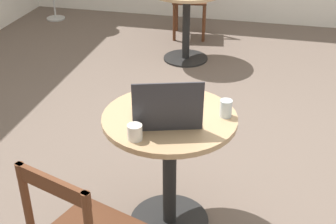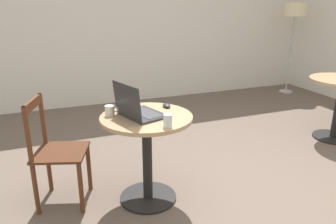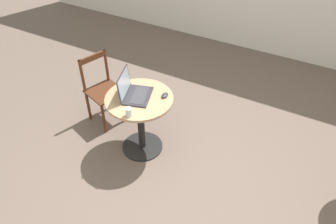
% 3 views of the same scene
% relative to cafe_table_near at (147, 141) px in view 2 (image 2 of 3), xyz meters
% --- Properties ---
extents(ground_plane, '(16.00, 16.00, 0.00)m').
position_rel_cafe_table_near_xyz_m(ground_plane, '(0.75, -0.32, -0.53)').
color(ground_plane, '#66564C').
extents(wall_back, '(9.40, 0.06, 2.70)m').
position_rel_cafe_table_near_xyz_m(wall_back, '(0.75, 2.91, 0.82)').
color(wall_back, white).
rests_on(wall_back, ground_plane).
extents(cafe_table_near, '(0.72, 0.72, 0.74)m').
position_rel_cafe_table_near_xyz_m(cafe_table_near, '(0.00, 0.00, 0.00)').
color(cafe_table_near, black).
rests_on(cafe_table_near, ground_plane).
extents(chair_near_left, '(0.50, 0.50, 0.88)m').
position_rel_cafe_table_near_xyz_m(chair_near_left, '(-0.69, 0.23, -0.09)').
color(chair_near_left, '#562D19').
rests_on(chair_near_left, ground_plane).
extents(floor_lamp, '(0.37, 0.37, 1.58)m').
position_rel_cafe_table_near_xyz_m(floor_lamp, '(3.46, 2.38, 0.86)').
color(floor_lamp, '#B7B7B7').
rests_on(floor_lamp, ground_plane).
extents(laptop, '(0.38, 0.42, 0.27)m').
position_rel_cafe_table_near_xyz_m(laptop, '(-0.07, 0.00, 0.26)').
color(laptop, '#2D2D33').
rests_on(laptop, cafe_table_near).
extents(mouse, '(0.06, 0.10, 0.03)m').
position_rel_cafe_table_near_xyz_m(mouse, '(0.22, 0.15, 0.22)').
color(mouse, '#2D2D33').
rests_on(mouse, cafe_table_near).
extents(mug, '(0.11, 0.07, 0.08)m').
position_rel_cafe_table_near_xyz_m(mug, '(-0.26, 0.11, 0.25)').
color(mug, silver).
rests_on(mug, cafe_table_near).
extents(drinking_glass, '(0.06, 0.06, 0.09)m').
position_rel_cafe_table_near_xyz_m(drinking_glass, '(0.07, -0.29, 0.26)').
color(drinking_glass, silver).
rests_on(drinking_glass, cafe_table_near).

